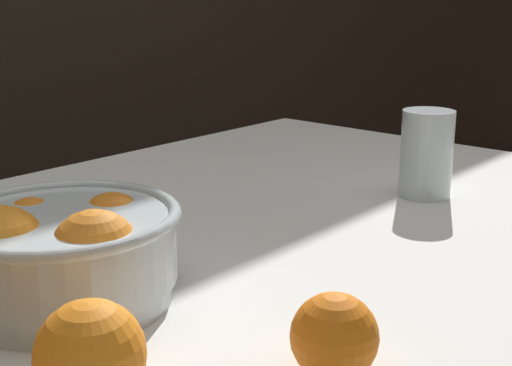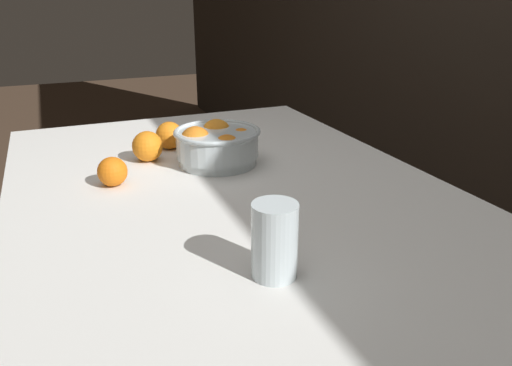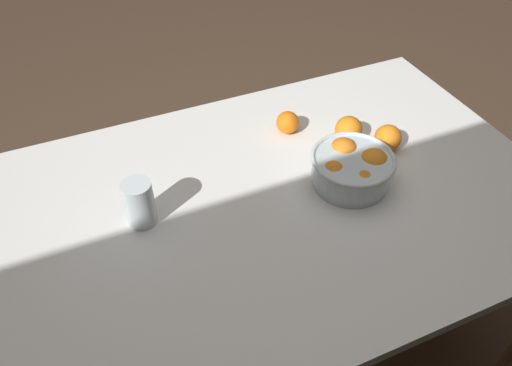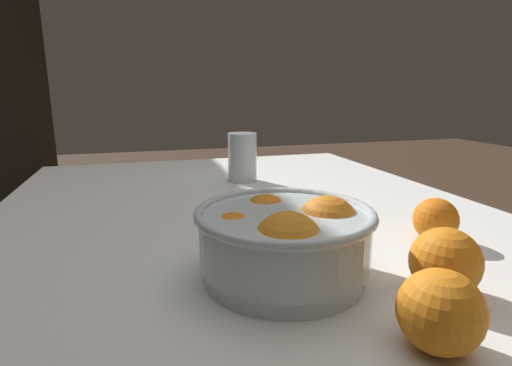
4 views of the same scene
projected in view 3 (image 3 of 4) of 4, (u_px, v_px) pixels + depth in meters
ground_plane at (276, 339)px, 1.84m from camera, size 12.00×12.00×0.00m
dining_table at (283, 213)px, 1.38m from camera, size 1.46×0.98×0.75m
fruit_bowl at (352, 168)px, 1.33m from camera, size 0.22×0.22×0.11m
juice_glass at (140, 205)px, 1.22m from camera, size 0.07×0.07×0.13m
orange_loose_near_bowl at (388, 138)px, 1.45m from camera, size 0.08×0.08×0.08m
orange_loose_front at (349, 129)px, 1.47m from camera, size 0.08×0.08×0.08m
orange_loose_aside at (288, 123)px, 1.51m from camera, size 0.07×0.07×0.07m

